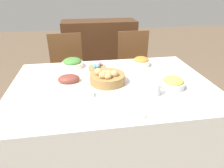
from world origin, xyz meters
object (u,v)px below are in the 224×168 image
Objects in this scene: egg_basket at (97,67)px; spoon at (155,108)px; chair_far_right at (135,65)px; bread_basket at (107,78)px; dinner_plate at (127,110)px; knife at (151,108)px; green_salad_bowl at (72,63)px; fork at (104,112)px; pineapple_bowl at (173,83)px; chair_far_left at (67,69)px; sideboard at (100,50)px; drinking_cup at (156,89)px; ham_platter at (69,80)px; butter_dish at (87,95)px; carrot_bowl at (141,62)px.

egg_basket reaches higher than spoon.
chair_far_right reaches higher than bread_basket.
dinner_plate reaches higher than knife.
green_salad_bowl is 1.25× the size of fork.
fork is at bearing 179.96° from knife.
spoon is at bearing -132.94° from pineapple_bowl.
chair_far_left is at bearing 129.65° from pineapple_bowl.
spoon is (0.16, -2.20, 0.25)m from sideboard.
fork is (-0.60, -0.27, -0.04)m from pineapple_bowl.
drinking_cup is (0.07, 0.18, 0.04)m from spoon.
green_salad_bowl reaches higher than knife.
knife is (0.64, -1.37, 0.23)m from chair_far_left.
ham_platter is 0.56m from fork.
chair_far_left is at bearing 113.09° from bread_basket.
green_salad_bowl is (0.10, -0.50, 0.27)m from chair_far_left.
chair_far_left is at bearing 100.56° from butter_dish.
sideboard is 2.06m from drinking_cup.
egg_basket is 0.36m from ham_platter.
chair_far_right is 3.44× the size of dinner_plate.
carrot_bowl reaches higher than fork.
dinner_plate is 0.19m from spoon.
fork is 1.68× the size of butter_dish.
chair_far_left is 1.46m from pineapple_bowl.
green_salad_bowl reaches higher than pineapple_bowl.
sideboard is 1.79m from bread_basket.
drinking_cup reaches higher than butter_dish.
knife is at bearing -68.38° from chair_far_left.
sideboard is at bearing 83.41° from egg_basket.
pineapple_bowl is 1.06× the size of carrot_bowl.
drinking_cup is at bearing -37.64° from bread_basket.
knife is (-0.26, -1.37, 0.23)m from chair_far_right.
pineapple_bowl is 0.66m from fork.
fork is at bearing -157.30° from drinking_cup.
ham_platter is at bearing 164.30° from pineapple_bowl.
carrot_bowl is 0.86m from dinner_plate.
sideboard reaches higher than butter_dish.
pineapple_bowl is at bearing -36.18° from green_salad_bowl.
pineapple_bowl and drinking_cup have the same top height.
butter_dish is (-0.29, -1.97, 0.26)m from sideboard.
green_salad_bowl is 0.94m from drinking_cup.
drinking_cup reaches higher than spoon.
chair_far_left is 0.98m from sideboard.
bread_basket is 0.50m from knife.
spoon is 1.87× the size of drinking_cup.
sideboard is at bearing 94.16° from spoon.
ham_platter is 1.33× the size of green_salad_bowl.
drinking_cup reaches higher than ham_platter.
bread_basket is 0.52m from green_salad_bowl.
fork is at bearing -64.42° from ham_platter.
chair_far_left reaches higher than spoon.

